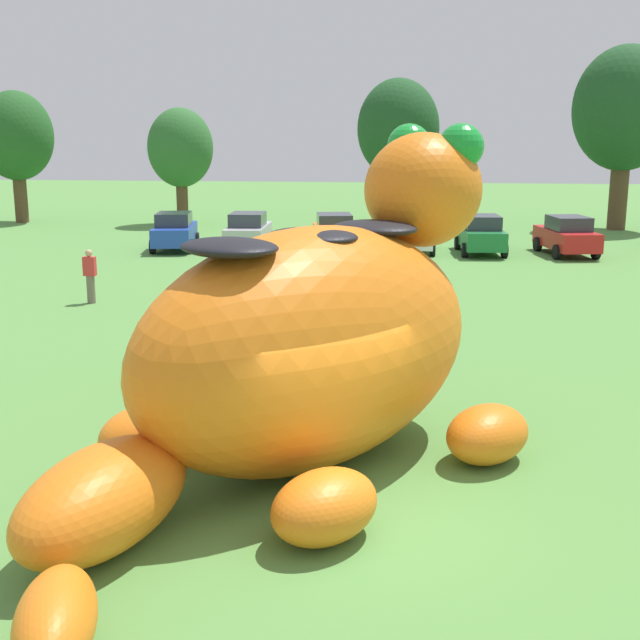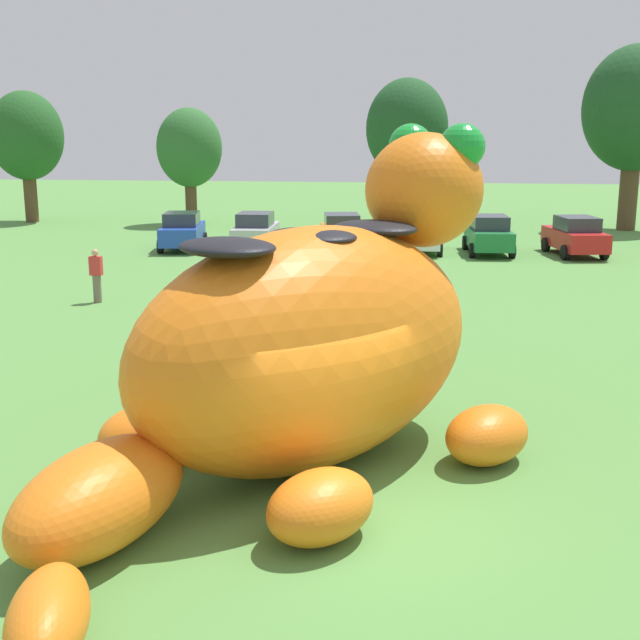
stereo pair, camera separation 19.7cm
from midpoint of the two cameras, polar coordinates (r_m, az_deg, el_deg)
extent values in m
plane|color=#568E42|center=(11.96, 2.96, -13.36)|extent=(160.00, 160.00, 0.00)
ellipsoid|color=orange|center=(13.19, -0.14, -1.87)|extent=(6.80, 7.58, 3.86)
ellipsoid|color=orange|center=(15.04, 7.61, 8.90)|extent=(2.96, 3.01, 2.04)
sphere|color=green|center=(15.59, 6.66, 11.87)|extent=(0.82, 0.82, 0.82)
sphere|color=green|center=(14.94, 10.18, 11.72)|extent=(0.82, 0.82, 0.82)
ellipsoid|color=black|center=(14.00, 4.23, 6.36)|extent=(1.98, 1.90, 0.26)
ellipsoid|color=black|center=(12.85, -0.15, 5.82)|extent=(1.98, 1.90, 0.26)
ellipsoid|color=black|center=(11.68, -5.97, 5.03)|extent=(1.98, 1.90, 0.26)
ellipsoid|color=orange|center=(16.33, -1.05, -4.28)|extent=(1.92, 2.03, 0.94)
ellipsoid|color=orange|center=(13.83, 11.89, -7.79)|extent=(1.92, 2.03, 0.94)
ellipsoid|color=orange|center=(13.89, -11.58, -7.68)|extent=(1.92, 2.03, 0.94)
ellipsoid|color=orange|center=(11.12, 0.57, -12.77)|extent=(1.92, 2.03, 0.94)
ellipsoid|color=orange|center=(11.24, -14.42, -11.76)|extent=(2.32, 3.39, 1.35)
ellipsoid|color=orange|center=(9.38, -17.68, -19.08)|extent=(1.28, 1.93, 0.83)
cube|color=#2347B7|center=(38.70, -9.34, 5.90)|extent=(2.36, 4.33, 0.80)
cube|color=#2D333D|center=(38.47, -9.40, 6.91)|extent=(1.81, 2.19, 0.60)
cylinder|color=black|center=(40.11, -10.31, 5.53)|extent=(0.34, 0.67, 0.64)
cylinder|color=black|center=(39.90, -7.88, 5.58)|extent=(0.34, 0.67, 0.64)
cylinder|color=black|center=(37.61, -10.84, 5.04)|extent=(0.34, 0.67, 0.64)
cylinder|color=black|center=(37.39, -8.26, 5.09)|extent=(0.34, 0.67, 0.64)
cube|color=#B7BABF|center=(38.17, -4.30, 5.94)|extent=(1.90, 4.18, 0.80)
cube|color=#2D333D|center=(37.94, -4.36, 6.97)|extent=(1.59, 2.04, 0.60)
cylinder|color=black|center=(39.60, -5.23, 5.59)|extent=(0.27, 0.65, 0.64)
cylinder|color=black|center=(39.34, -2.78, 5.58)|extent=(0.27, 0.65, 0.64)
cylinder|color=black|center=(37.12, -5.90, 5.09)|extent=(0.27, 0.65, 0.64)
cylinder|color=black|center=(36.84, -3.29, 5.08)|extent=(0.27, 0.65, 0.64)
cube|color=orange|center=(37.52, 1.65, 5.86)|extent=(2.40, 4.34, 0.80)
cube|color=#2D333D|center=(37.30, 1.67, 6.90)|extent=(1.82, 2.20, 0.60)
cylinder|color=black|center=(38.78, 0.25, 5.49)|extent=(0.35, 0.67, 0.64)
cylinder|color=black|center=(38.90, 2.76, 5.50)|extent=(0.35, 0.67, 0.64)
cylinder|color=black|center=(36.26, 0.45, 4.98)|extent=(0.35, 0.67, 0.64)
cylinder|color=black|center=(36.39, 3.13, 4.99)|extent=(0.35, 0.67, 0.64)
cube|color=white|center=(37.60, 7.16, 5.78)|extent=(1.70, 4.10, 0.80)
cube|color=#2D333D|center=(37.38, 7.19, 6.81)|extent=(1.50, 1.97, 0.60)
cylinder|color=black|center=(38.93, 5.91, 5.45)|extent=(0.24, 0.64, 0.64)
cylinder|color=black|center=(38.92, 8.42, 5.38)|extent=(0.24, 0.64, 0.64)
cylinder|color=black|center=(36.41, 5.78, 4.95)|extent=(0.24, 0.64, 0.64)
cylinder|color=black|center=(36.40, 8.46, 4.87)|extent=(0.24, 0.64, 0.64)
cube|color=#1E7238|center=(37.55, 11.72, 5.60)|extent=(2.02, 4.22, 0.80)
cube|color=#2D333D|center=(37.32, 11.81, 6.64)|extent=(1.65, 2.08, 0.60)
cylinder|color=black|center=(38.73, 10.17, 5.28)|extent=(0.29, 0.66, 0.64)
cylinder|color=black|center=(38.98, 12.66, 5.22)|extent=(0.29, 0.66, 0.64)
cylinder|color=black|center=(36.23, 10.66, 4.75)|extent=(0.29, 0.66, 0.64)
cylinder|color=black|center=(36.50, 13.31, 4.69)|extent=(0.29, 0.66, 0.64)
cube|color=red|center=(37.98, 17.36, 5.36)|extent=(2.43, 4.34, 0.80)
cube|color=#2D333D|center=(37.76, 17.51, 6.39)|extent=(1.84, 2.21, 0.60)
cylinder|color=black|center=(38.94, 15.50, 5.06)|extent=(0.35, 0.67, 0.64)
cylinder|color=black|center=(39.51, 17.84, 5.01)|extent=(0.35, 0.67, 0.64)
cylinder|color=black|center=(36.56, 16.75, 4.50)|extent=(0.35, 0.67, 0.64)
cylinder|color=black|center=(37.17, 19.22, 4.46)|extent=(0.35, 0.67, 0.64)
cylinder|color=brown|center=(53.02, -19.27, 7.89)|extent=(0.77, 0.77, 2.71)
ellipsoid|color=#235623|center=(52.87, -19.57, 11.92)|extent=(4.34, 4.34, 5.21)
cylinder|color=brown|center=(49.45, -8.78, 7.94)|extent=(0.67, 0.67, 2.36)
ellipsoid|color=#2D662D|center=(49.29, -8.92, 11.71)|extent=(3.77, 3.77, 4.53)
cylinder|color=brown|center=(48.71, 6.04, 8.28)|extent=(0.84, 0.84, 2.93)
ellipsoid|color=#1E4C23|center=(48.57, 6.16, 13.04)|extent=(4.69, 4.69, 5.63)
cylinder|color=brown|center=(48.93, 20.64, 7.89)|extent=(1.00, 1.00, 3.49)
ellipsoid|color=#1E4C23|center=(48.82, 21.10, 13.52)|extent=(5.59, 5.59, 6.70)
cylinder|color=#2D334C|center=(18.96, -8.18, -2.08)|extent=(0.26, 0.26, 0.88)
cube|color=#2D4CA5|center=(18.78, -8.25, 0.10)|extent=(0.38, 0.22, 0.60)
sphere|color=#9E7051|center=(18.69, -8.29, 1.36)|extent=(0.22, 0.22, 0.22)
cylinder|color=#726656|center=(27.06, -14.96, 2.10)|extent=(0.26, 0.26, 0.88)
cube|color=red|center=(26.94, -15.05, 3.65)|extent=(0.38, 0.22, 0.60)
sphere|color=tan|center=(26.88, -15.10, 4.53)|extent=(0.22, 0.22, 0.22)
cylinder|color=#2D334C|center=(24.10, 0.75, 1.26)|extent=(0.26, 0.26, 0.88)
cube|color=#338C4C|center=(23.96, 0.75, 2.99)|extent=(0.38, 0.22, 0.60)
sphere|color=beige|center=(23.90, 0.75, 3.98)|extent=(0.22, 0.22, 0.22)
cylinder|color=#726656|center=(30.14, 5.05, 3.55)|extent=(0.26, 0.26, 0.88)
cube|color=#2D4CA5|center=(30.03, 5.08, 4.94)|extent=(0.38, 0.22, 0.60)
sphere|color=tan|center=(29.97, 5.09, 5.74)|extent=(0.22, 0.22, 0.22)
camera|label=1|loc=(0.10, -89.60, 0.09)|focal=46.25mm
camera|label=2|loc=(0.10, 90.40, -0.09)|focal=46.25mm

